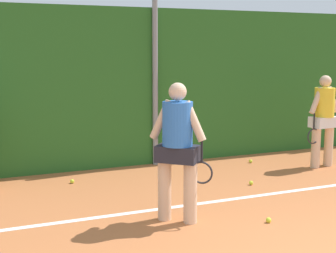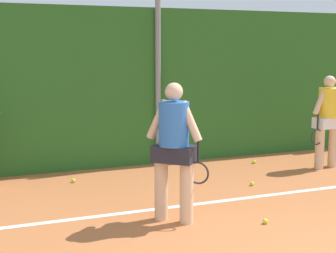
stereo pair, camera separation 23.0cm
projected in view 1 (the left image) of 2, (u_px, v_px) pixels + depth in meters
The scene contains 10 objects.
ground_plane at pixel (265, 228), 5.88m from camera, with size 27.84×27.84×0.00m, color #B76638.
hedge_fence_backdrop at pixel (152, 87), 9.08m from camera, with size 18.10×0.25×2.86m, color #286023.
fence_post_center at pixel (155, 81), 8.90m from camera, with size 0.10×0.10×3.09m, color gray.
court_baseline_paint at pixel (219, 201), 6.92m from camera, with size 13.22×0.10×0.01m, color white.
player_foreground_near at pixel (178, 145), 5.97m from camera, with size 0.65×0.56×1.73m.
player_midcourt at pixel (324, 116), 8.82m from camera, with size 0.77×0.36×1.66m.
tennis_ball_0 at pixel (269, 220), 6.05m from camera, with size 0.07×0.07×0.07m, color #CCDB33.
tennis_ball_2 at pixel (251, 183), 7.74m from camera, with size 0.07×0.07×0.07m, color #CCDB33.
tennis_ball_5 at pixel (72, 181), 7.83m from camera, with size 0.07×0.07×0.07m, color #CCDB33.
tennis_ball_6 at pixel (251, 161), 9.25m from camera, with size 0.07×0.07×0.07m, color #CCDB33.
Camera 1 is at (-3.26, -3.16, 2.12)m, focal length 52.39 mm.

